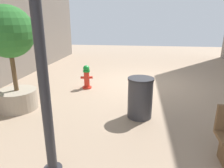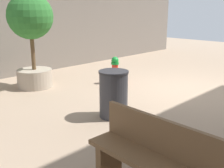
% 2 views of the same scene
% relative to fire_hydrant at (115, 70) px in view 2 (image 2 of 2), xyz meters
% --- Properties ---
extents(ground_plane, '(23.40, 23.40, 0.00)m').
position_rel_fire_hydrant_xyz_m(ground_plane, '(-1.95, -0.85, -0.40)').
color(ground_plane, tan).
extents(fire_hydrant, '(0.42, 0.39, 0.80)m').
position_rel_fire_hydrant_xyz_m(fire_hydrant, '(0.00, 0.00, 0.00)').
color(fire_hydrant, red).
rests_on(fire_hydrant, ground_plane).
extents(bench_far, '(1.67, 0.50, 0.95)m').
position_rel_fire_hydrant_xyz_m(bench_far, '(-3.86, 3.41, 0.10)').
color(bench_far, brown).
rests_on(bench_far, ground_plane).
extents(planter_tree, '(1.24, 1.24, 2.59)m').
position_rel_fire_hydrant_xyz_m(planter_tree, '(1.35, 1.90, 1.22)').
color(planter_tree, tan).
rests_on(planter_tree, ground_plane).
extents(trash_bin, '(0.61, 0.61, 0.97)m').
position_rel_fire_hydrant_xyz_m(trash_bin, '(-1.81, 1.94, 0.09)').
color(trash_bin, '#38383D').
rests_on(trash_bin, ground_plane).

